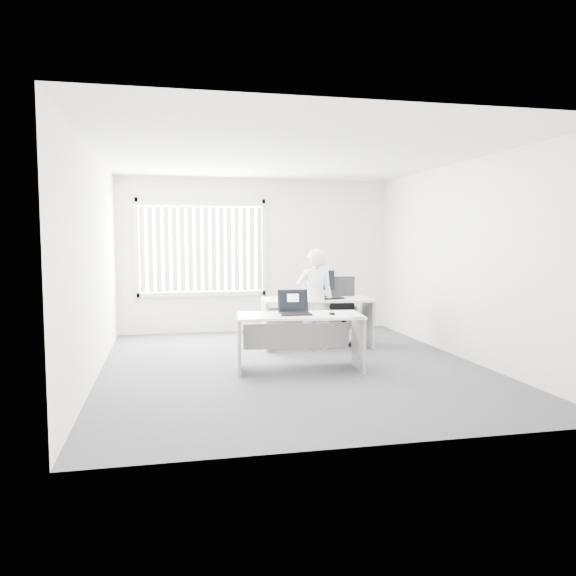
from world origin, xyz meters
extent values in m
plane|color=#53535A|center=(0.00, 0.00, 0.00)|extent=(6.00, 6.00, 0.00)
cube|color=white|center=(0.00, 3.00, 1.40)|extent=(5.00, 0.02, 2.80)
cube|color=white|center=(0.00, -3.00, 1.40)|extent=(5.00, 0.02, 2.80)
cube|color=white|center=(-2.50, 0.00, 1.40)|extent=(0.02, 6.00, 2.80)
cube|color=white|center=(2.50, 0.00, 1.40)|extent=(0.02, 6.00, 2.80)
cube|color=silver|center=(0.00, 0.00, 2.80)|extent=(5.00, 6.00, 0.02)
cube|color=silver|center=(-1.00, 2.96, 1.55)|extent=(2.32, 0.06, 1.76)
cube|color=white|center=(0.04, -0.25, 0.72)|extent=(1.68, 0.93, 0.03)
cube|color=gray|center=(-0.74, -0.16, 0.35)|extent=(0.12, 0.69, 0.70)
cube|color=gray|center=(0.82, -0.34, 0.35)|extent=(0.12, 0.69, 0.70)
cube|color=white|center=(0.67, 1.23, 0.76)|extent=(1.74, 0.90, 0.03)
cube|color=gray|center=(-0.15, 1.28, 0.37)|extent=(0.09, 0.73, 0.74)
cube|color=gray|center=(1.50, 1.17, 0.37)|extent=(0.09, 0.73, 0.74)
cylinder|color=black|center=(1.13, 1.25, 0.04)|extent=(0.65, 0.65, 0.08)
cylinder|color=black|center=(1.13, 1.25, 0.24)|extent=(0.07, 0.07, 0.48)
cube|color=black|center=(1.13, 1.25, 0.48)|extent=(0.50, 0.50, 0.07)
cube|color=black|center=(1.14, 1.47, 0.81)|extent=(0.46, 0.09, 0.57)
imported|color=silver|center=(0.59, 1.01, 0.78)|extent=(0.61, 0.44, 1.56)
cube|color=silver|center=(0.37, -0.34, 0.73)|extent=(0.37, 0.29, 0.00)
cube|color=white|center=(0.69, -0.61, 0.74)|extent=(0.15, 0.21, 0.01)
cube|color=black|center=(0.81, 1.06, 0.78)|extent=(0.53, 0.28, 0.02)
camera|label=1|loc=(-1.64, -7.26, 1.71)|focal=35.00mm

